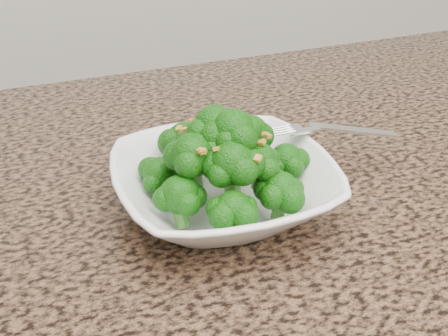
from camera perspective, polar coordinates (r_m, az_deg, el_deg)
name	(u,v)px	position (r m, az deg, el deg)	size (l,w,h in m)	color
granite_counter	(291,252)	(0.57, 6.85, -8.45)	(1.64, 1.04, 0.03)	brown
bowl	(224,187)	(0.58, 0.00, -1.90)	(0.23, 0.23, 0.06)	white
broccoli_pile	(224,130)	(0.55, 0.00, 3.91)	(0.20, 0.20, 0.08)	#145E0A
garlic_topping	(224,91)	(0.53, 0.00, 7.84)	(0.12, 0.12, 0.01)	gold
fork	(313,129)	(0.63, 9.06, 3.90)	(0.18, 0.03, 0.01)	silver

